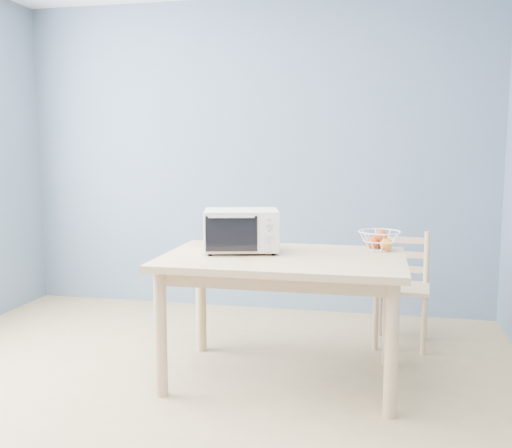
% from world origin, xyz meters
% --- Properties ---
extents(room, '(4.01, 4.51, 2.61)m').
position_xyz_m(room, '(0.00, 0.00, 1.30)').
color(room, tan).
rests_on(room, ground).
extents(dining_table, '(1.40, 0.90, 0.75)m').
position_xyz_m(dining_table, '(0.51, 0.75, 0.65)').
color(dining_table, tan).
rests_on(dining_table, ground).
extents(toaster_oven, '(0.50, 0.41, 0.26)m').
position_xyz_m(toaster_oven, '(0.23, 0.82, 0.89)').
color(toaster_oven, silver).
rests_on(toaster_oven, dining_table).
extents(fruit_basket, '(0.31, 0.31, 0.13)m').
position_xyz_m(fruit_basket, '(1.06, 1.06, 0.82)').
color(fruit_basket, white).
rests_on(fruit_basket, dining_table).
extents(dining_chair, '(0.40, 0.40, 0.79)m').
position_xyz_m(dining_chair, '(1.23, 1.56, 0.39)').
color(dining_chair, tan).
rests_on(dining_chair, ground).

